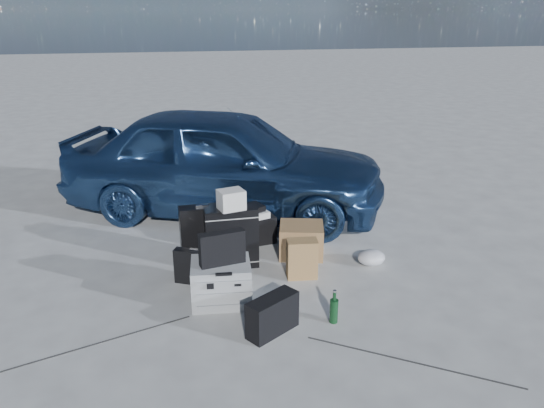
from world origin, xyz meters
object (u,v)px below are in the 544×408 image
Objects in this scene: pelican_case at (221,282)px; suitcase_right at (232,238)px; briefcase at (197,267)px; car at (225,161)px; green_bottle at (334,307)px; cardboard_box at (301,240)px; duffel_bag at (247,230)px; suitcase_left at (203,234)px.

suitcase_right is (0.19, 0.65, 0.13)m from pelican_case.
briefcase is at bearing -142.80° from suitcase_right.
car reaches higher than suitcase_right.
green_bottle is (0.53, -2.75, -0.53)m from car.
car is 1.60m from suitcase_right.
cardboard_box is (1.13, 0.40, -0.00)m from briefcase.
briefcase is (-0.18, 0.37, -0.02)m from pelican_case.
suitcase_right is (-0.15, -1.55, -0.36)m from car.
pelican_case is at bearing -36.55° from briefcase.
pelican_case is at bearing 148.06° from green_bottle.
duffel_bag is 1.78m from green_bottle.
suitcase_left reaches higher than cardboard_box.
car is 8.75× the size of cardboard_box.
car is at bearing 112.76° from cardboard_box.
briefcase is 1.39m from green_bottle.
suitcase_left is 1.68m from green_bottle.
suitcase_right reaches higher than pelican_case.
suitcase_left is at bearing 145.05° from suitcase_right.
duffel_bag is (0.62, 0.81, -0.02)m from briefcase.
cardboard_box is at bearing -134.03° from car.
suitcase_right is at bearing 119.54° from green_bottle.
car reaches higher than suitcase_left.
pelican_case is 1.02m from green_bottle.
briefcase reaches higher than duffel_bag.
suitcase_right reaches higher than suitcase_left.
car is 9.05× the size of briefcase.
car is at bearing 101.27° from briefcase.
suitcase_right is 1.38m from green_bottle.
duffel_bag is 2.16× the size of green_bottle.
briefcase is at bearing 139.09° from green_bottle.
suitcase_right is (0.26, -0.18, 0.01)m from suitcase_left.
suitcase_right is at bearing 79.45° from pelican_case.
suitcase_right is at bearing 64.41° from briefcase.
suitcase_left is 0.98× the size of duffel_bag.
duffel_bag is at bearing 140.90° from cardboard_box.
cardboard_box reaches higher than duffel_bag.
suitcase_left reaches higher than green_bottle.
suitcase_left is (-0.41, -1.37, -0.37)m from car.
green_bottle is at bearing -58.02° from suitcase_left.
car is 2.29m from pelican_case.
briefcase is 1.20m from cardboard_box.
briefcase is at bearing -105.47° from suitcase_left.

